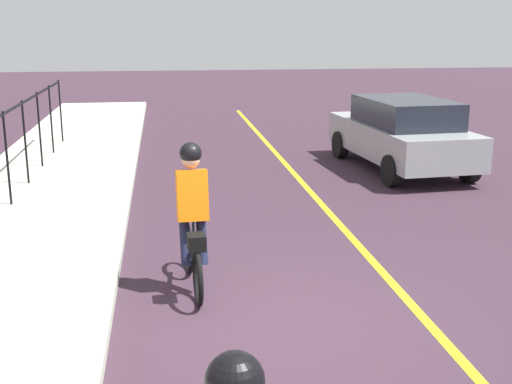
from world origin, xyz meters
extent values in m
plane|color=#372431|center=(0.00, 0.00, 0.00)|extent=(80.00, 80.00, 0.00)
cube|color=yellow|center=(0.00, -1.60, 0.00)|extent=(36.00, 0.12, 0.01)
cylinder|color=black|center=(4.93, 3.80, 0.95)|extent=(0.04, 0.04, 1.60)
cylinder|color=black|center=(6.50, 3.80, 0.95)|extent=(0.04, 0.04, 1.60)
cylinder|color=black|center=(8.08, 3.80, 0.95)|extent=(0.04, 0.04, 1.60)
cylinder|color=black|center=(9.65, 3.80, 0.95)|extent=(0.04, 0.04, 1.60)
cylinder|color=black|center=(11.22, 3.80, 0.95)|extent=(0.04, 0.04, 1.60)
torus|color=black|center=(1.68, 0.91, 0.33)|extent=(0.66, 0.10, 0.66)
torus|color=black|center=(0.64, 0.84, 0.33)|extent=(0.66, 0.10, 0.66)
cube|color=black|center=(1.16, 0.88, 0.58)|extent=(0.93, 0.10, 0.24)
cylinder|color=black|center=(1.01, 0.87, 0.73)|extent=(0.03, 0.03, 0.35)
cube|color=#D9640B|center=(1.06, 0.87, 1.21)|extent=(0.36, 0.38, 0.63)
sphere|color=tan|center=(1.11, 0.87, 1.62)|extent=(0.22, 0.22, 0.22)
sphere|color=black|center=(1.11, 0.87, 1.70)|extent=(0.26, 0.26, 0.26)
cylinder|color=#191E38|center=(1.03, 0.97, 0.68)|extent=(0.34, 0.14, 0.65)
cylinder|color=#191E38|center=(1.05, 0.77, 0.68)|extent=(0.34, 0.14, 0.65)
cube|color=black|center=(0.69, 0.85, 0.75)|extent=(0.25, 0.21, 0.18)
sphere|color=black|center=(-3.98, 0.92, 1.70)|extent=(0.26, 0.26, 0.26)
cube|color=#94999C|center=(7.39, -4.01, 0.67)|extent=(4.53, 2.16, 0.70)
cube|color=#1E232D|center=(7.19, -4.03, 1.30)|extent=(2.59, 1.78, 0.56)
cylinder|color=black|center=(8.81, -3.04, 0.32)|extent=(0.66, 0.27, 0.64)
cylinder|color=black|center=(8.95, -4.74, 0.32)|extent=(0.66, 0.27, 0.64)
cylinder|color=black|center=(5.83, -3.29, 0.32)|extent=(0.66, 0.27, 0.64)
cylinder|color=black|center=(5.97, -4.98, 0.32)|extent=(0.66, 0.27, 0.64)
camera|label=1|loc=(-6.48, 1.18, 3.16)|focal=46.45mm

